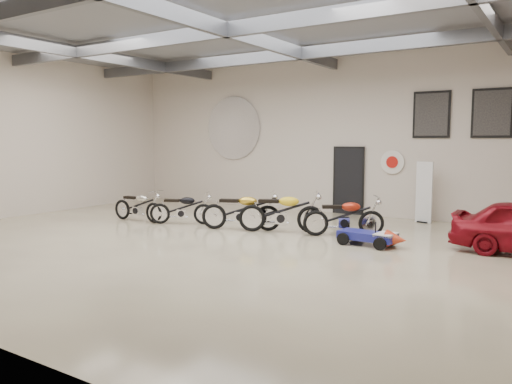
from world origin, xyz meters
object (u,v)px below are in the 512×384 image
Objects in this scene: banner_stand at (424,192)px; go_kart at (373,233)px; motorcycle_red at (344,216)px; motorcycle_yellow at (281,211)px; motorcycle_gold at (241,210)px; motorcycle_silver at (138,205)px; motorcycle_black at (182,208)px.

go_kart is (-0.15, -3.87, -0.61)m from banner_stand.
banner_stand is 3.35m from motorcycle_red.
motorcycle_gold is at bearing 169.54° from motorcycle_yellow.
go_kart is at bearing -32.26° from motorcycle_yellow.
go_kart is (1.02, -0.75, -0.22)m from motorcycle_red.
motorcycle_yellow is at bearing 163.45° from motorcycle_red.
motorcycle_red is at bearing 10.30° from motorcycle_silver.
motorcycle_yellow is 1.37× the size of go_kart.
motorcycle_black is (1.43, 0.29, -0.01)m from motorcycle_silver.
motorcycle_silver is (-7.13, -4.22, -0.42)m from banner_stand.
banner_stand reaches higher than motorcycle_black.
motorcycle_red is at bearing -17.47° from motorcycle_black.
banner_stand is at bearing 38.15° from motorcycle_red.
motorcycle_yellow is 1.10× the size of motorcycle_red.
motorcycle_silver reaches higher than go_kart.
motorcycle_gold is (1.92, 0.14, 0.07)m from motorcycle_black.
motorcycle_yellow is (1.07, 0.27, 0.02)m from motorcycle_gold.
motorcycle_black is 3.02m from motorcycle_yellow.
banner_stand is at bearing 23.20° from motorcycle_gold.
motorcycle_black is at bearing 163.16° from motorcycle_yellow.
motorcycle_gold reaches higher than motorcycle_red.
motorcycle_red reaches higher than motorcycle_silver.
motorcycle_black is (-5.70, -3.93, -0.43)m from banner_stand.
motorcycle_silver reaches higher than motorcycle_black.
go_kart is (6.98, 0.35, -0.19)m from motorcycle_silver.
motorcycle_red is at bearing 148.52° from go_kart.
motorcycle_gold is 2.70m from motorcycle_red.
motorcycle_yellow is 2.60m from go_kart.
motorcycle_black is 5.55m from go_kart.
motorcycle_gold is at bearing 7.08° from motorcycle_silver.
banner_stand is at bearing 92.93° from go_kart.
banner_stand is 6.94m from motorcycle_black.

